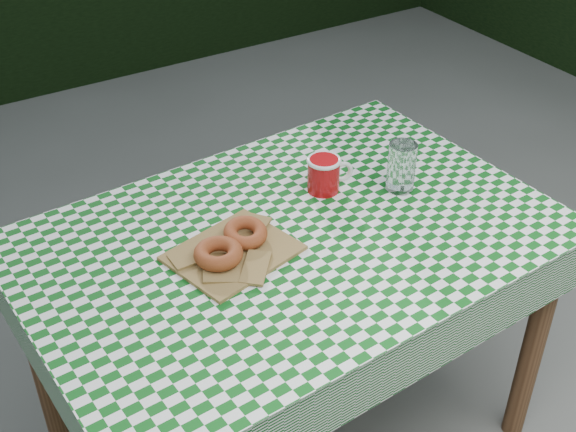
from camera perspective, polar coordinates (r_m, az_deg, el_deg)
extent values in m
cube|color=#51301B|center=(2.04, 0.21, -10.00)|extent=(1.29, 0.90, 0.75)
cube|color=#0C5015|center=(1.79, 0.24, -1.43)|extent=(1.32, 0.92, 0.01)
cube|color=olive|center=(1.72, -4.22, -2.76)|extent=(0.32, 0.28, 0.01)
torus|color=brown|center=(1.68, -5.34, -2.87)|extent=(0.14, 0.14, 0.04)
torus|color=brown|center=(1.74, -3.26, -1.28)|extent=(0.11, 0.11, 0.03)
cylinder|color=white|center=(1.94, 8.64, 3.73)|extent=(0.08, 0.08, 0.13)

